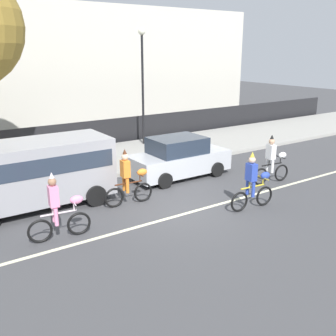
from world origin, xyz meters
name	(u,v)px	position (x,y,z in m)	size (l,w,h in m)	color
ground_plane	(179,208)	(0.00, 0.00, 0.00)	(80.00, 80.00, 0.00)	#424244
road_centre_line	(189,213)	(0.00, -0.50, 0.00)	(36.00, 0.14, 0.01)	beige
sidewalk_curb	(97,161)	(0.00, 6.50, 0.07)	(60.00, 5.00, 0.15)	#9E9B93
fence_line	(73,136)	(0.00, 9.40, 0.70)	(40.00, 0.08, 1.40)	black
building_backdrop	(53,66)	(2.09, 18.00, 3.87)	(28.00, 8.00, 7.74)	beige
parade_cyclist_pink	(59,210)	(-3.95, 0.04, 0.84)	(1.72, 0.50, 1.92)	black
parade_cyclist_orange	(129,180)	(-1.20, 1.19, 0.84)	(1.72, 0.50, 1.92)	black
parade_cyclist_cobalt	(253,184)	(1.93, -1.36, 0.84)	(1.72, 0.50, 1.92)	black
parade_cyclist_zebra	(272,162)	(4.42, 0.06, 0.84)	(1.72, 0.50, 1.92)	black
parked_van_grey	(34,169)	(-3.80, 2.70, 1.28)	(5.00, 2.22, 2.18)	#99999E
parked_car_silver	(179,158)	(1.90, 2.71, 0.78)	(4.10, 1.92, 1.64)	#B7BABF
street_lamp_post	(142,70)	(3.39, 8.01, 3.99)	(0.36, 0.36, 5.86)	black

